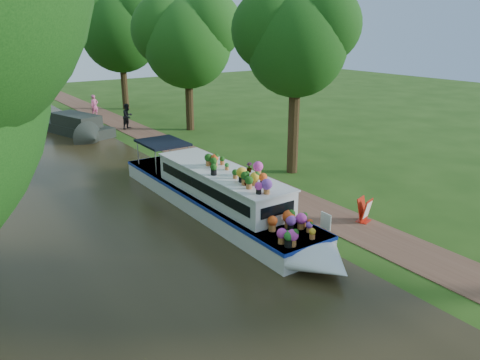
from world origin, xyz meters
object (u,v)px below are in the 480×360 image
object	(u,v)px
second_boat	(76,126)
plant_boat	(222,195)
sandwich_board	(365,211)
pedestrian_pink	(94,106)
pedestrian_dark	(128,116)

from	to	relation	value
second_boat	plant_boat	bearing A→B (deg)	-104.69
second_boat	sandwich_board	distance (m)	21.97
pedestrian_pink	sandwich_board	bearing A→B (deg)	-99.71
sandwich_board	pedestrian_pink	size ratio (longest dim) A/B	0.53
plant_boat	sandwich_board	size ratio (longest dim) A/B	14.58
sandwich_board	pedestrian_pink	xyz separation A→B (m)	(-1.35, 27.36, 0.46)
second_boat	pedestrian_pink	distance (m)	6.70
pedestrian_dark	pedestrian_pink	bearing A→B (deg)	66.82
second_boat	sandwich_board	world-z (taller)	second_boat
plant_boat	second_boat	world-z (taller)	plant_boat
second_boat	pedestrian_dark	world-z (taller)	pedestrian_dark
plant_boat	second_boat	xyz separation A→B (m)	(-0.46, 17.81, -0.28)
plant_boat	sandwich_board	xyz separation A→B (m)	(4.10, -3.68, -0.40)
pedestrian_dark	plant_boat	bearing A→B (deg)	-127.18
plant_boat	pedestrian_dark	distance (m)	17.81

